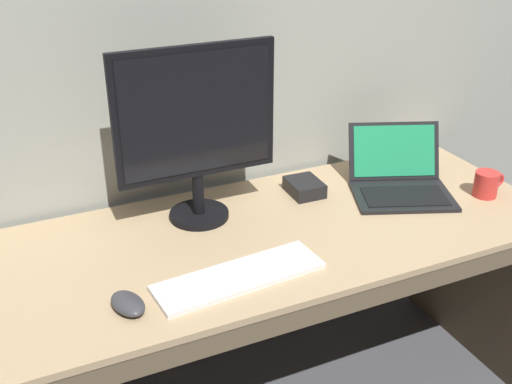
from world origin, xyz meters
name	(u,v)px	position (x,y,z in m)	size (l,w,h in m)	color
desk	(280,291)	(0.00, -0.01, 0.50)	(1.71, 0.70, 0.72)	tan
laptop_black	(399,178)	(0.48, 0.07, 0.76)	(0.40, 0.40, 0.19)	black
external_monitor	(196,129)	(-0.19, 0.16, 1.01)	(0.48, 0.18, 0.54)	black
wired_keyboard	(239,276)	(-0.21, -0.19, 0.72)	(0.47, 0.17, 0.02)	white
computer_mouse	(128,304)	(-0.51, -0.20, 0.73)	(0.07, 0.12, 0.03)	#38383D
external_drive_box	(304,187)	(0.18, 0.18, 0.74)	(0.10, 0.13, 0.05)	black
coffee_mug	(487,184)	(0.72, -0.08, 0.76)	(0.11, 0.08, 0.08)	red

